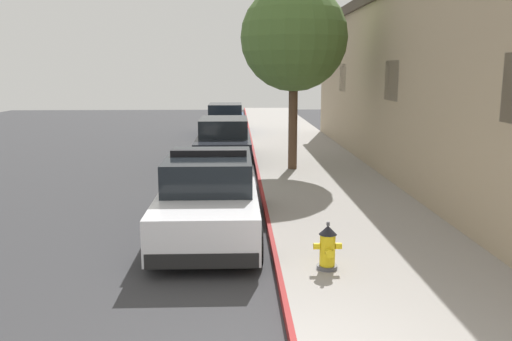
# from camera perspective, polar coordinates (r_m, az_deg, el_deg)

# --- Properties ---
(ground_plane) EXTENTS (30.20, 60.00, 0.20)m
(ground_plane) POSITION_cam_1_polar(r_m,az_deg,el_deg) (15.51, -15.13, -2.02)
(ground_plane) COLOR #353538
(sidewalk_pavement) EXTENTS (3.61, 60.00, 0.15)m
(sidewalk_pavement) POSITION_cam_1_polar(r_m,az_deg,el_deg) (15.27, 7.35, -1.25)
(sidewalk_pavement) COLOR gray
(sidewalk_pavement) RESTS_ON ground
(curb_painted_edge) EXTENTS (0.08, 60.00, 0.15)m
(curb_painted_edge) POSITION_cam_1_polar(r_m,az_deg,el_deg) (15.08, 0.41, -1.32)
(curb_painted_edge) COLOR maroon
(curb_painted_edge) RESTS_ON ground
(storefront_building) EXTENTS (5.73, 24.92, 5.68)m
(storefront_building) POSITION_cam_1_polar(r_m,az_deg,el_deg) (16.39, 23.63, 8.54)
(storefront_building) COLOR tan
(storefront_building) RESTS_ON ground
(police_cruiser) EXTENTS (1.94, 4.84, 1.68)m
(police_cruiser) POSITION_cam_1_polar(r_m,az_deg,el_deg) (10.53, -5.02, -2.87)
(police_cruiser) COLOR white
(police_cruiser) RESTS_ON ground
(parked_car_silver_ahead) EXTENTS (1.94, 4.84, 1.56)m
(parked_car_silver_ahead) POSITION_cam_1_polar(r_m,az_deg,el_deg) (18.78, -3.46, 3.09)
(parked_car_silver_ahead) COLOR black
(parked_car_silver_ahead) RESTS_ON ground
(parked_car_dark_far) EXTENTS (1.94, 4.84, 1.56)m
(parked_car_dark_far) POSITION_cam_1_polar(r_m,az_deg,el_deg) (27.12, -3.29, 5.41)
(parked_car_dark_far) COLOR navy
(parked_car_dark_far) RESTS_ON ground
(fire_hydrant) EXTENTS (0.44, 0.40, 0.76)m
(fire_hydrant) POSITION_cam_1_polar(r_m,az_deg,el_deg) (8.40, 7.67, -8.17)
(fire_hydrant) COLOR #4C4C51
(fire_hydrant) RESTS_ON sidewalk_pavement
(street_tree) EXTENTS (3.25, 3.25, 5.66)m
(street_tree) POSITION_cam_1_polar(r_m,az_deg,el_deg) (16.66, 4.09, 13.95)
(street_tree) COLOR brown
(street_tree) RESTS_ON sidewalk_pavement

